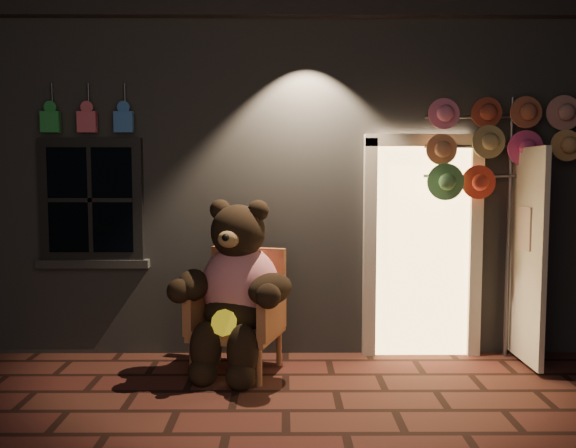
{
  "coord_description": "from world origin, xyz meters",
  "views": [
    {
      "loc": [
        -0.01,
        -4.52,
        1.82
      ],
      "look_at": [
        0.02,
        1.0,
        1.35
      ],
      "focal_mm": 38.0,
      "sensor_mm": 36.0,
      "label": 1
    }
  ],
  "objects": [
    {
      "name": "ground",
      "position": [
        0.0,
        0.0,
        0.0
      ],
      "size": [
        60.0,
        60.0,
        0.0
      ],
      "primitive_type": "plane",
      "color": "#4D271D",
      "rests_on": "ground"
    },
    {
      "name": "shop_building",
      "position": [
        0.0,
        3.99,
        1.74
      ],
      "size": [
        7.3,
        5.95,
        3.51
      ],
      "color": "slate",
      "rests_on": "ground"
    },
    {
      "name": "wicker_armchair",
      "position": [
        -0.42,
        1.0,
        0.55
      ],
      "size": [
        0.91,
        0.87,
        1.11
      ],
      "rotation": [
        0.0,
        0.0,
        -0.29
      ],
      "color": "#A2653E",
      "rests_on": "ground"
    },
    {
      "name": "teddy_bear",
      "position": [
        -0.44,
        0.86,
        0.78
      ],
      "size": [
        1.11,
        1.01,
        1.59
      ],
      "rotation": [
        0.0,
        0.0,
        -0.29
      ],
      "color": "red",
      "rests_on": "ground"
    },
    {
      "name": "hat_rack",
      "position": [
        1.99,
        1.28,
        2.1
      ],
      "size": [
        1.45,
        0.22,
        2.56
      ],
      "color": "#59595E",
      "rests_on": "ground"
    }
  ]
}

